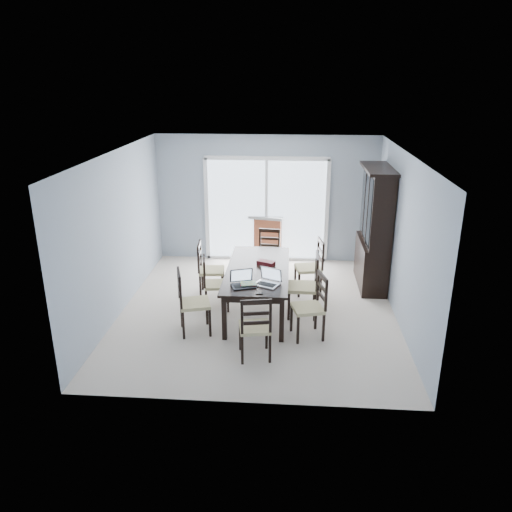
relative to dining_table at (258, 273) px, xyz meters
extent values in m
plane|color=beige|center=(0.00, 0.00, -0.67)|extent=(5.00, 5.00, 0.00)
plane|color=white|center=(0.00, 0.00, 1.93)|extent=(5.00, 5.00, 0.00)
cube|color=#94A1B0|center=(0.00, 2.50, 0.63)|extent=(4.50, 0.02, 2.60)
cube|color=#94A1B0|center=(-2.25, 0.00, 0.63)|extent=(0.02, 5.00, 2.60)
cube|color=#94A1B0|center=(2.25, 0.00, 0.63)|extent=(0.02, 5.00, 2.60)
cube|color=gray|center=(0.00, 3.50, -0.72)|extent=(4.50, 2.00, 0.10)
cube|color=#99999E|center=(0.00, 4.50, -0.12)|extent=(4.50, 0.06, 1.10)
cube|color=black|center=(0.00, 0.00, 0.06)|extent=(1.00, 2.20, 0.04)
cube|color=black|center=(0.00, 0.00, 0.00)|extent=(0.88, 2.08, 0.10)
cube|color=black|center=(-0.42, -1.00, -0.33)|extent=(0.07, 0.07, 0.69)
cube|color=black|center=(0.42, -1.00, -0.33)|extent=(0.07, 0.07, 0.69)
cube|color=black|center=(-0.42, 1.00, -0.33)|extent=(0.07, 0.07, 0.69)
cube|color=black|center=(0.42, 1.00, -0.33)|extent=(0.07, 0.07, 0.69)
cube|color=black|center=(2.01, 1.25, -0.25)|extent=(0.45, 1.30, 0.85)
cube|color=black|center=(2.04, 1.25, 0.83)|extent=(0.38, 1.30, 1.30)
cube|color=black|center=(2.01, 1.25, 1.50)|extent=(0.50, 1.38, 0.05)
cube|color=black|center=(1.84, 0.83, 0.83)|extent=(0.02, 0.36, 1.18)
cube|color=black|center=(1.84, 1.25, 0.83)|extent=(0.02, 0.36, 1.18)
cube|color=black|center=(1.84, 1.67, 0.83)|extent=(0.02, 0.36, 1.18)
cube|color=silver|center=(0.00, 2.48, 0.38)|extent=(2.40, 0.02, 2.10)
cube|color=white|center=(0.00, 2.46, 1.47)|extent=(2.52, 0.05, 0.08)
cube|color=white|center=(0.00, 2.46, 0.38)|extent=(0.06, 0.05, 2.10)
cube|color=white|center=(0.00, 2.46, -0.65)|extent=(2.52, 0.05, 0.05)
cube|color=black|center=(-1.14, -0.66, -0.45)|extent=(0.04, 0.04, 0.44)
cube|color=black|center=(-1.03, -1.04, -0.45)|extent=(0.04, 0.04, 0.44)
cube|color=black|center=(-0.76, -0.55, -0.45)|extent=(0.04, 0.04, 0.44)
cube|color=black|center=(-0.65, -0.93, -0.45)|extent=(0.04, 0.04, 0.44)
cube|color=beige|center=(-0.89, -0.79, -0.20)|extent=(0.54, 0.54, 0.05)
cube|color=black|center=(-0.90, 0.19, -0.47)|extent=(0.04, 0.04, 0.40)
cube|color=black|center=(-0.83, -0.17, -0.47)|extent=(0.04, 0.04, 0.40)
cube|color=black|center=(-0.55, 0.25, -0.47)|extent=(0.04, 0.04, 0.40)
cube|color=black|center=(-0.48, -0.10, -0.47)|extent=(0.04, 0.04, 0.40)
cube|color=beige|center=(-0.69, 0.04, -0.25)|extent=(0.46, 0.46, 0.05)
cube|color=black|center=(-1.06, 0.76, -0.46)|extent=(0.04, 0.04, 0.43)
cube|color=black|center=(-1.03, 0.38, -0.46)|extent=(0.04, 0.04, 0.43)
cube|color=black|center=(-0.68, 0.79, -0.46)|extent=(0.04, 0.04, 0.43)
cube|color=black|center=(-0.65, 0.41, -0.46)|extent=(0.04, 0.04, 0.43)
cube|color=beige|center=(-0.86, 0.59, -0.22)|extent=(0.45, 0.45, 0.05)
cube|color=black|center=(1.03, -0.95, -0.46)|extent=(0.04, 0.04, 0.44)
cube|color=black|center=(0.93, -0.58, -0.46)|extent=(0.04, 0.04, 0.44)
cube|color=black|center=(0.66, -1.05, -0.46)|extent=(0.04, 0.04, 0.44)
cube|color=black|center=(0.56, -0.68, -0.46)|extent=(0.04, 0.04, 0.44)
cube|color=beige|center=(0.79, -0.82, -0.21)|extent=(0.52, 0.52, 0.05)
cube|color=black|center=(0.93, -0.31, -0.44)|extent=(0.04, 0.04, 0.46)
cube|color=black|center=(0.93, 0.10, -0.44)|extent=(0.04, 0.04, 0.46)
cube|color=black|center=(0.52, -0.31, -0.44)|extent=(0.04, 0.04, 0.46)
cube|color=black|center=(0.52, 0.10, -0.44)|extent=(0.04, 0.04, 0.46)
cube|color=beige|center=(0.72, -0.11, -0.18)|extent=(0.46, 0.46, 0.05)
cube|color=black|center=(1.07, 0.65, -0.45)|extent=(0.04, 0.04, 0.44)
cube|color=black|center=(1.00, 1.03, -0.45)|extent=(0.04, 0.04, 0.44)
cube|color=black|center=(0.68, 0.58, -0.45)|extent=(0.04, 0.04, 0.44)
cube|color=black|center=(0.62, 0.96, -0.45)|extent=(0.04, 0.04, 0.44)
cube|color=beige|center=(0.84, 0.80, -0.21)|extent=(0.50, 0.50, 0.05)
cube|color=black|center=(-0.09, -1.66, -0.46)|extent=(0.04, 0.04, 0.42)
cube|color=black|center=(0.28, -1.59, -0.46)|extent=(0.04, 0.04, 0.42)
cube|color=black|center=(-0.16, -1.29, -0.46)|extent=(0.04, 0.04, 0.42)
cube|color=black|center=(0.21, -1.22, -0.46)|extent=(0.04, 0.04, 0.42)
cube|color=beige|center=(0.06, -1.44, -0.22)|extent=(0.48, 0.48, 0.05)
cube|color=black|center=(0.29, 1.56, -0.46)|extent=(0.04, 0.04, 0.42)
cube|color=black|center=(-0.07, 1.59, -0.46)|extent=(0.04, 0.04, 0.42)
cube|color=black|center=(0.26, 1.19, -0.46)|extent=(0.04, 0.04, 0.42)
cube|color=black|center=(-0.10, 1.22, -0.46)|extent=(0.04, 0.04, 0.42)
cube|color=beige|center=(0.10, 1.39, -0.23)|extent=(0.44, 0.44, 0.05)
cube|color=black|center=(-0.16, -0.75, 0.09)|extent=(0.40, 0.34, 0.02)
cube|color=silver|center=(-0.16, -0.75, 0.21)|extent=(0.30, 0.14, 0.18)
cube|color=#BCBCBF|center=(0.18, -0.67, 0.09)|extent=(0.42, 0.37, 0.02)
cube|color=silver|center=(0.18, -0.67, 0.21)|extent=(0.30, 0.17, 0.19)
cube|color=maroon|center=(-0.10, -0.70, 0.09)|extent=(0.23, 0.18, 0.03)
cube|color=gold|center=(-0.09, -0.70, 0.11)|extent=(0.27, 0.23, 0.01)
cube|color=black|center=(0.09, -0.99, 0.08)|extent=(0.10, 0.05, 0.01)
cube|color=#4A0E1B|center=(0.12, 0.17, 0.11)|extent=(0.32, 0.24, 0.07)
cube|color=brown|center=(-0.40, 3.30, -0.23)|extent=(2.05, 1.89, 0.88)
cube|color=gray|center=(-0.40, 3.30, 0.24)|extent=(2.10, 1.95, 0.06)
camera|label=1|loc=(0.53, -7.49, 3.02)|focal=35.00mm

